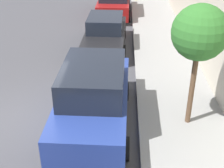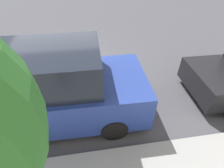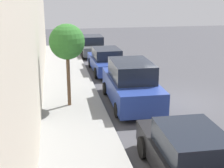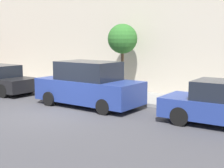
% 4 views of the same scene
% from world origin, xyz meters
% --- Properties ---
extents(ground_plane, '(60.00, 60.00, 0.00)m').
position_xyz_m(ground_plane, '(0.00, 0.00, 0.00)').
color(ground_plane, '#424247').
extents(parked_suv_third, '(2.08, 4.84, 1.98)m').
position_xyz_m(parked_suv_third, '(2.16, -0.14, 0.93)').
color(parked_suv_third, navy).
rests_on(parked_suv_third, ground_plane).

